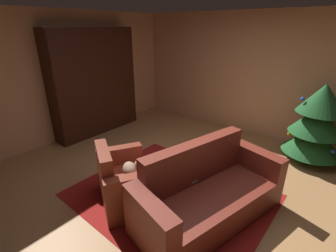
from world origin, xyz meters
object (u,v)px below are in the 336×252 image
(bottle_on_table, at_px, (177,157))
(book_stack_on_table, at_px, (182,167))
(coffee_table, at_px, (179,173))
(bookshelf_unit, at_px, (100,82))
(decorated_tree, at_px, (317,123))
(armchair_red, at_px, (124,182))
(couch_red, at_px, (207,195))

(bottle_on_table, bearing_deg, book_stack_on_table, -37.09)
(book_stack_on_table, bearing_deg, coffee_table, 164.38)
(book_stack_on_table, xyz_separation_m, bottle_on_table, (-0.18, 0.14, 0.02))
(bookshelf_unit, relative_size, book_stack_on_table, 9.44)
(bookshelf_unit, bearing_deg, decorated_tree, 20.38)
(coffee_table, height_order, bottle_on_table, bottle_on_table)
(armchair_red, relative_size, couch_red, 0.54)
(bookshelf_unit, height_order, couch_red, bookshelf_unit)
(bookshelf_unit, distance_m, armchair_red, 2.81)
(couch_red, relative_size, book_stack_on_table, 8.77)
(bookshelf_unit, relative_size, coffee_table, 3.49)
(bookshelf_unit, xyz_separation_m, bottle_on_table, (2.71, -0.71, -0.57))
(bookshelf_unit, relative_size, decorated_tree, 1.60)
(coffee_table, relative_size, decorated_tree, 0.46)
(bookshelf_unit, height_order, book_stack_on_table, bookshelf_unit)
(couch_red, height_order, decorated_tree, decorated_tree)
(bookshelf_unit, bearing_deg, couch_red, -15.00)
(couch_red, distance_m, bottle_on_table, 0.68)
(couch_red, relative_size, bottle_on_table, 8.82)
(armchair_red, height_order, coffee_table, armchair_red)
(coffee_table, bearing_deg, book_stack_on_table, -15.62)
(bottle_on_table, bearing_deg, armchair_red, -121.17)
(bookshelf_unit, relative_size, bottle_on_table, 9.49)
(book_stack_on_table, distance_m, decorated_tree, 2.61)
(coffee_table, bearing_deg, bookshelf_unit, 163.58)
(bottle_on_table, height_order, decorated_tree, decorated_tree)
(armchair_red, xyz_separation_m, book_stack_on_table, (0.58, 0.52, 0.22))
(book_stack_on_table, bearing_deg, armchair_red, -138.02)
(armchair_red, bearing_deg, bottle_on_table, 58.83)
(coffee_table, xyz_separation_m, bottle_on_table, (-0.13, 0.12, 0.14))
(bottle_on_table, relative_size, decorated_tree, 0.17)
(armchair_red, bearing_deg, decorated_tree, 59.21)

